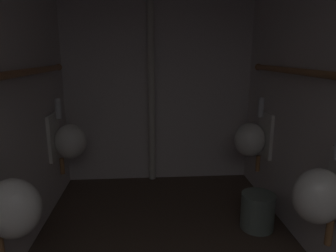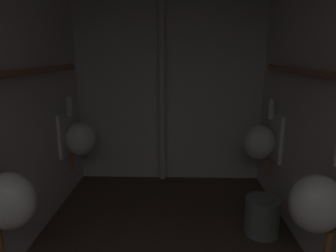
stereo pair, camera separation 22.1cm
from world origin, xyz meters
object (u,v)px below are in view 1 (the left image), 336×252
object	(u,v)px
urinal_right_far	(252,139)
waste_bin	(258,211)
standpipe_back_wall	(151,79)
urinal_left_far	(68,140)
urinal_right_mid	(322,194)
urinal_left_mid	(9,207)

from	to	relation	value
urinal_right_far	waste_bin	bearing A→B (deg)	-101.52
standpipe_back_wall	waste_bin	distance (m)	1.71
urinal_right_far	standpipe_back_wall	xyz separation A→B (m)	(-0.98, 0.51, 0.55)
urinal_left_far	urinal_right_mid	distance (m)	2.20
urinal_right_mid	urinal_right_far	size ratio (longest dim) A/B	1.00
urinal_right_far	urinal_left_far	bearing A→B (deg)	177.81
urinal_left_mid	standpipe_back_wall	distance (m)	2.00
urinal_right_mid	urinal_right_far	distance (m)	1.21
urinal_right_far	waste_bin	distance (m)	0.73
urinal_left_mid	standpipe_back_wall	world-z (taller)	standpipe_back_wall
urinal_left_mid	waste_bin	bearing A→B (deg)	22.36
urinal_right_far	standpipe_back_wall	bearing A→B (deg)	152.33
urinal_right_mid	urinal_left_mid	bearing A→B (deg)	-179.37
urinal_right_mid	standpipe_back_wall	bearing A→B (deg)	119.49
standpipe_back_wall	waste_bin	size ratio (longest dim) A/B	7.54
urinal_right_mid	waste_bin	bearing A→B (deg)	99.35
waste_bin	urinal_left_mid	bearing A→B (deg)	-157.64
standpipe_back_wall	waste_bin	bearing A→B (deg)	-50.61
urinal_right_far	standpipe_back_wall	size ratio (longest dim) A/B	0.33
waste_bin	urinal_left_far	bearing A→B (deg)	160.03
urinal_left_far	urinal_right_far	world-z (taller)	same
urinal_right_mid	waste_bin	world-z (taller)	urinal_right_mid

